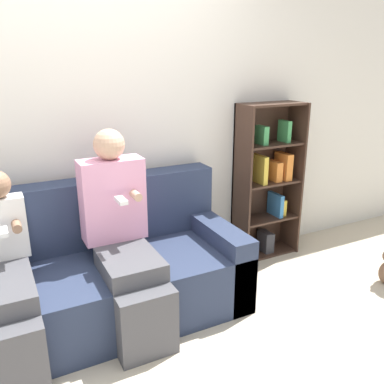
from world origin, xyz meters
The scene contains 6 objects.
ground_plane centered at (0.00, 0.00, 0.00)m, with size 14.00×14.00×0.00m, color beige.
back_wall centered at (0.00, 0.94, 1.27)m, with size 10.00×0.06×2.55m.
couch centered at (-0.13, 0.51, 0.29)m, with size 2.14×0.81×0.87m.
adult_seated centered at (0.15, 0.39, 0.63)m, with size 0.40×0.73×1.24m.
child_seated centered at (-0.51, 0.34, 0.52)m, with size 0.27×0.74×1.05m.
bookshelf centered at (1.56, 0.81, 0.64)m, with size 0.55×0.26×1.31m.
Camera 1 is at (-0.51, -1.85, 1.63)m, focal length 38.00 mm.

